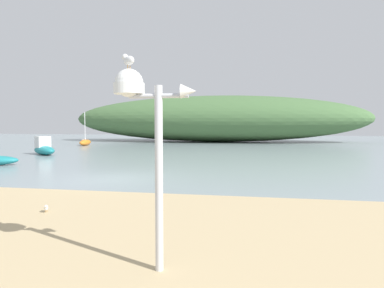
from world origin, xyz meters
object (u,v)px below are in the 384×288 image
seagull_on_radar (128,60)px  sailboat_inner_mooring (85,142)px  mast_structure (141,109)px  seagull_upper_strand (46,208)px  motorboat_near_shore (44,148)px

seagull_on_radar → sailboat_inner_mooring: (-16.79, 29.94, -3.02)m
mast_structure → seagull_upper_strand: 4.92m
motorboat_near_shore → seagull_on_radar: bearing=-52.6°
mast_structure → motorboat_near_shore: 23.84m
mast_structure → motorboat_near_shore: bearing=127.8°
sailboat_inner_mooring → seagull_on_radar: bearing=-60.7°
seagull_upper_strand → mast_structure: bearing=-37.7°
mast_structure → seagull_on_radar: size_ratio=10.18×
motorboat_near_shore → seagull_upper_strand: motorboat_near_shore is taller
seagull_on_radar → seagull_upper_strand: 5.18m
mast_structure → seagull_upper_strand: bearing=142.3°
mast_structure → sailboat_inner_mooring: size_ratio=0.80×
motorboat_near_shore → seagull_upper_strand: size_ratio=11.92×
mast_structure → sailboat_inner_mooring: bearing=119.6°
sailboat_inner_mooring → mast_structure: bearing=-60.4°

